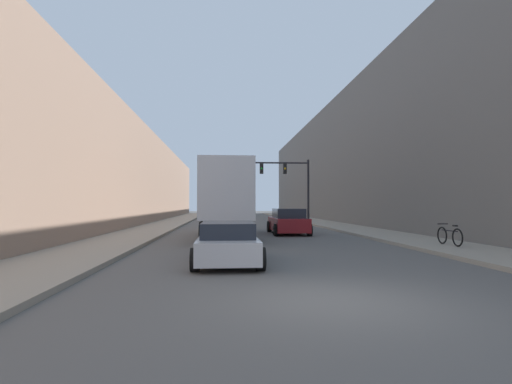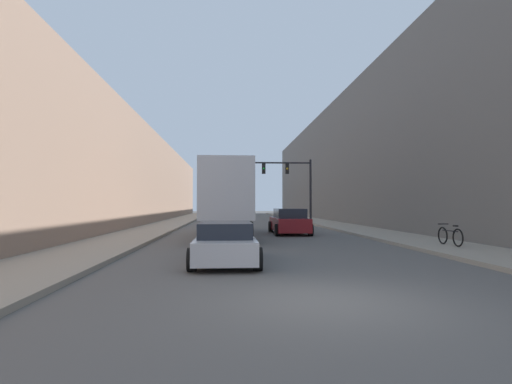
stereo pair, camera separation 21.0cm
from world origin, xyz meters
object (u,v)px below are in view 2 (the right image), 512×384
at_px(traffic_signal_gantry, 293,179).
at_px(parked_bicycle, 450,236).
at_px(sedan_car, 225,243).
at_px(semi_truck, 227,198).
at_px(suv_car, 289,222).

bearing_deg(traffic_signal_gantry, parked_bicycle, -79.97).
distance_m(sedan_car, traffic_signal_gantry, 22.88).
xyz_separation_m(traffic_signal_gantry, parked_bicycle, (3.32, -18.77, -3.45)).
height_order(semi_truck, sedan_car, semi_truck).
distance_m(semi_truck, sedan_car, 10.87).
bearing_deg(traffic_signal_gantry, suv_car, -100.62).
relative_size(semi_truck, suv_car, 2.51).
height_order(traffic_signal_gantry, parked_bicycle, traffic_signal_gantry).
xyz_separation_m(semi_truck, suv_car, (3.82, 1.16, -1.43)).
height_order(sedan_car, parked_bicycle, sedan_car).
distance_m(semi_truck, parked_bicycle, 11.92).
bearing_deg(sedan_car, traffic_signal_gantry, 75.45).
relative_size(semi_truck, traffic_signal_gantry, 1.96).
relative_size(suv_car, traffic_signal_gantry, 0.78).
xyz_separation_m(semi_truck, traffic_signal_gantry, (5.69, 11.15, 1.81)).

